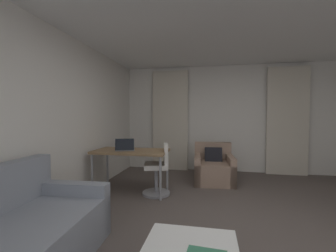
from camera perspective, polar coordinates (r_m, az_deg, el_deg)
name	(u,v)px	position (r m, az deg, el deg)	size (l,w,h in m)	color
ground_plane	(241,232)	(3.01, 18.25, -24.45)	(12.00, 12.00, 0.00)	#564C47
wall_window	(226,119)	(5.70, 14.54, 1.82)	(5.12, 0.06, 2.60)	silver
wall_left	(48,121)	(3.43, -28.28, 1.24)	(0.06, 6.12, 2.60)	silver
ceiling	(245,2)	(2.97, 19.02, 27.71)	(5.12, 6.12, 0.06)	white
curtain_left_panel	(170,121)	(5.65, 0.57, 1.39)	(0.90, 0.06, 2.50)	beige
curtain_right_panel	(287,121)	(5.83, 28.24, 1.13)	(0.90, 0.06, 2.50)	beige
couch	(3,252)	(2.39, -36.55, -24.40)	(1.00, 1.88, 0.90)	gray
armchair	(214,169)	(4.80, 11.59, -10.65)	(0.84, 0.91, 0.79)	#997A66
desk	(131,154)	(4.04, -9.41, -7.02)	(1.30, 0.67, 0.76)	olive
desk_chair	(158,172)	(3.95, -2.46, -11.65)	(0.48, 0.48, 0.88)	gray
laptop	(125,148)	(3.98, -10.93, -5.57)	(0.38, 0.33, 0.22)	#ADADB2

